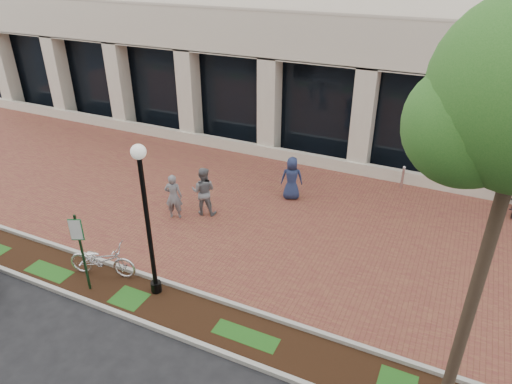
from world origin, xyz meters
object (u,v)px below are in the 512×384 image
at_px(pedestrian_right, 292,178).
at_px(pedestrian_mid, 204,191).
at_px(parking_sign, 80,243).
at_px(lamppost, 147,215).
at_px(pedestrian_left, 174,196).
at_px(locked_bicycle, 102,260).
at_px(bollard, 403,177).

bearing_deg(pedestrian_right, pedestrian_mid, 23.77).
xyz_separation_m(parking_sign, lamppost, (1.68, 0.69, 0.90)).
height_order(pedestrian_left, pedestrian_mid, pedestrian_mid).
relative_size(lamppost, locked_bicycle, 2.20).
relative_size(parking_sign, pedestrian_right, 1.44).
bearing_deg(pedestrian_right, pedestrian_left, 22.69).
distance_m(lamppost, bollard, 10.29).
relative_size(pedestrian_mid, pedestrian_right, 1.07).
height_order(locked_bicycle, pedestrian_left, pedestrian_left).
distance_m(parking_sign, bollard, 11.62).
height_order(lamppost, pedestrian_right, lamppost).
bearing_deg(pedestrian_mid, pedestrian_right, -151.37).
distance_m(pedestrian_left, pedestrian_right, 4.24).
relative_size(pedestrian_left, pedestrian_mid, 0.93).
xyz_separation_m(parking_sign, pedestrian_left, (-0.03, 4.10, -0.68)).
xyz_separation_m(lamppost, pedestrian_mid, (-0.93, 4.05, -1.53)).
bearing_deg(pedestrian_left, pedestrian_right, -157.06).
bearing_deg(pedestrian_right, locked_bicycle, 43.09).
relative_size(locked_bicycle, pedestrian_mid, 1.12).
bearing_deg(locked_bicycle, pedestrian_right, -41.21).
bearing_deg(pedestrian_right, parking_sign, 45.66).
xyz_separation_m(parking_sign, pedestrian_mid, (0.74, 4.74, -0.62)).
height_order(parking_sign, bollard, parking_sign).
relative_size(pedestrian_left, pedestrian_right, 0.99).
relative_size(lamppost, bollard, 4.55).
distance_m(pedestrian_right, bollard, 4.34).
distance_m(lamppost, pedestrian_right, 6.66).
xyz_separation_m(lamppost, pedestrian_right, (1.37, 6.33, -1.58)).
bearing_deg(bollard, locked_bicycle, -126.64).
relative_size(lamppost, pedestrian_mid, 2.46).
height_order(parking_sign, lamppost, lamppost).
bearing_deg(locked_bicycle, pedestrian_left, -15.76).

